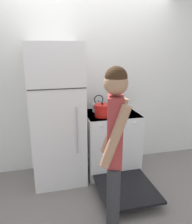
% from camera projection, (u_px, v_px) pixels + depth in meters
% --- Properties ---
extents(ground_plane, '(14.00, 14.00, 0.00)m').
position_uv_depth(ground_plane, '(87.00, 162.00, 3.58)').
color(ground_plane, slate).
extents(wall_back, '(10.00, 0.06, 2.55)m').
position_uv_depth(wall_back, '(86.00, 84.00, 3.24)').
color(wall_back, silver).
rests_on(wall_back, ground_plane).
extents(refrigerator, '(0.68, 0.67, 1.87)m').
position_uv_depth(refrigerator, '(57.00, 115.00, 2.90)').
color(refrigerator, white).
rests_on(refrigerator, ground_plane).
extents(stove_range, '(0.76, 1.33, 0.90)m').
position_uv_depth(stove_range, '(112.00, 143.00, 3.20)').
color(stove_range, white).
rests_on(stove_range, ground_plane).
extents(dutch_oven_pot, '(0.26, 0.21, 0.20)m').
position_uv_depth(dutch_oven_pot, '(102.00, 110.00, 2.93)').
color(dutch_oven_pot, red).
rests_on(dutch_oven_pot, stove_range).
extents(tea_kettle, '(0.22, 0.18, 0.25)m').
position_uv_depth(tea_kettle, '(99.00, 106.00, 3.16)').
color(tea_kettle, silver).
rests_on(tea_kettle, stove_range).
extents(utensil_jar, '(0.09, 0.09, 0.27)m').
position_uv_depth(utensil_jar, '(121.00, 105.00, 3.25)').
color(utensil_jar, '#B7BABF').
rests_on(utensil_jar, stove_range).
extents(person, '(0.33, 0.39, 1.67)m').
position_uv_depth(person, '(114.00, 150.00, 1.90)').
color(person, '#2D2D30').
rests_on(person, ground_plane).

